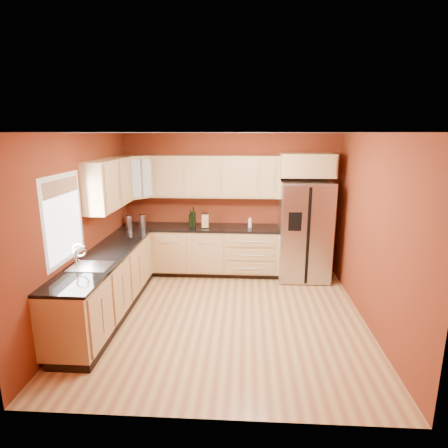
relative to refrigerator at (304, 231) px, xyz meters
The scene contains 23 objects.
floor 2.29m from the refrigerator, 129.72° to the right, with size 4.00×4.00×0.00m, color #A66A40.
ceiling 2.72m from the refrigerator, 129.72° to the right, with size 4.00×4.00×0.00m, color white.
wall_back 1.46m from the refrigerator, 164.48° to the left, with size 4.00×0.04×2.60m, color maroon.
wall_front 3.89m from the refrigerator, 110.43° to the right, with size 4.00×0.04×2.60m, color maroon.
wall_left 3.75m from the refrigerator, 154.12° to the right, with size 0.04×4.00×2.60m, color maroon.
wall_right 1.80m from the refrigerator, 68.20° to the right, with size 0.04×4.00×2.60m, color maroon.
base_cabinets_back 1.95m from the refrigerator, behind, with size 2.90×0.60×0.88m, color tan.
base_cabinets_left 3.49m from the refrigerator, 151.95° to the right, with size 0.60×2.80×0.88m, color tan.
countertop_back 1.90m from the refrigerator, behind, with size 2.90×0.62×0.04m, color black.
countertop_left 3.45m from the refrigerator, 151.87° to the right, with size 0.62×2.80×0.04m, color black.
upper_cabinets_back 1.87m from the refrigerator, behind, with size 2.30×0.33×0.75m, color tan.
upper_cabinets_left 3.44m from the refrigerator, 164.22° to the right, with size 0.33×1.35×0.75m, color tan.
corner_upper_cabinet 3.16m from the refrigerator, behind, with size 0.62×0.33×0.75m, color tan.
over_fridge_cabinet 1.16m from the refrigerator, 90.00° to the left, with size 0.92×0.60×0.40m, color tan.
refrigerator is the anchor object (origin of this frame).
window 4.01m from the refrigerator, 147.46° to the right, with size 0.03×0.90×1.00m, color white.
sink_faucet 3.71m from the refrigerator, 145.05° to the right, with size 0.50×0.42×0.30m, color silver, non-canonical shape.
canister_left 3.20m from the refrigerator, behind, with size 0.13×0.13×0.21m, color silver.
canister_right 2.96m from the refrigerator, behind, with size 0.13×0.13×0.21m, color silver.
wine_bottle_a 2.02m from the refrigerator, behind, with size 0.08×0.08×0.36m, color black, non-canonical shape.
wine_bottle_b 2.07m from the refrigerator, behind, with size 0.07×0.07×0.31m, color black, non-canonical shape.
knife_block 1.79m from the refrigerator, behind, with size 0.12×0.11×0.24m, color #A68351.
soap_dispenser 0.98m from the refrigerator, behind, with size 0.07×0.07×0.19m, color white.
Camera 1 is at (0.30, -4.94, 2.60)m, focal length 30.00 mm.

